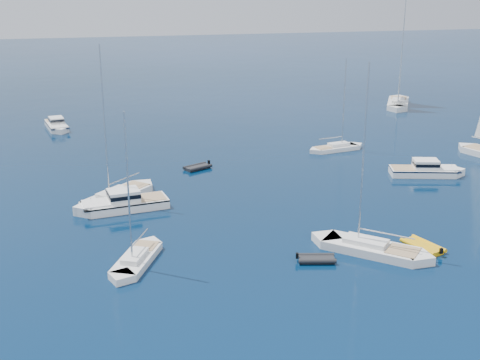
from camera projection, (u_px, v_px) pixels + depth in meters
name	position (u px, v px, depth m)	size (l,w,h in m)	color
ground	(379.00, 329.00, 40.99)	(400.00, 400.00, 0.00)	#08244C
motor_cruiser_centre	(122.00, 210.00, 61.62)	(2.97, 9.72, 2.55)	white
motor_cruiser_far_r	(426.00, 175.00, 71.98)	(2.75, 8.98, 2.36)	white
motor_cruiser_horizon	(57.00, 129.00, 93.13)	(2.55, 8.34, 2.19)	white
sailboat_fore	(137.00, 263.00, 50.31)	(2.27, 8.74, 12.84)	silver
sailboat_mid_r	(370.00, 252.00, 52.22)	(2.84, 10.94, 16.08)	silver
sailboat_mid_l	(117.00, 200.00, 64.25)	(2.87, 11.02, 16.20)	silver
sailboat_centre	(336.00, 150.00, 82.05)	(2.15, 8.28, 12.17)	white
sailboat_sails_far	(398.00, 106.00, 109.17)	(3.33, 12.82, 18.85)	silver
tender_yellow	(423.00, 248.00, 52.97)	(2.08, 3.82, 0.95)	#E6A50D
tender_grey_near	(316.00, 261.00, 50.59)	(1.76, 3.12, 0.95)	black
tender_grey_far	(198.00, 169.00, 74.27)	(1.86, 3.34, 0.95)	black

